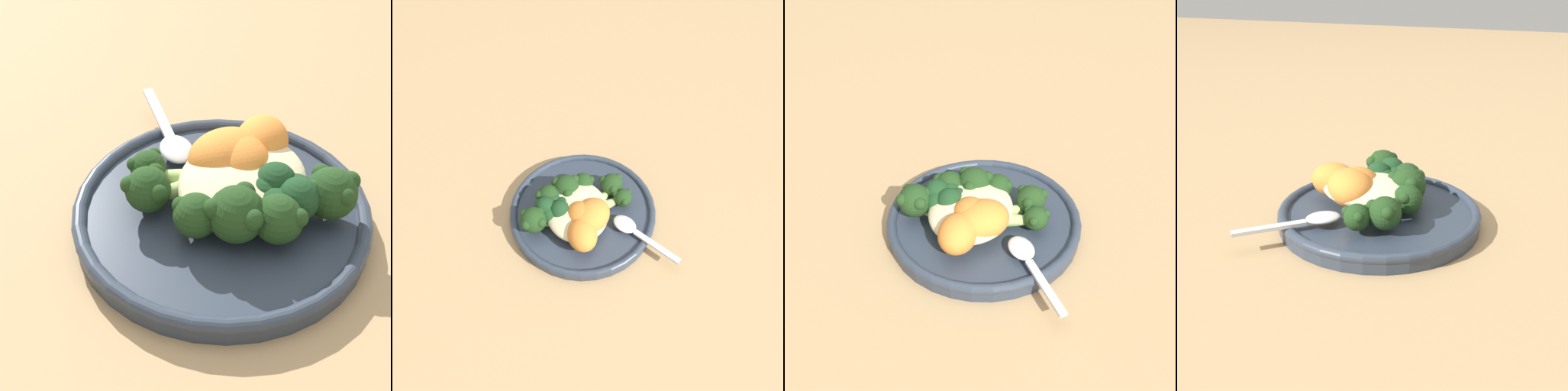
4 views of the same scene
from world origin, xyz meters
TOP-DOWN VIEW (x-y plane):
  - ground_plane at (0.00, 0.00)m, footprint 4.00×4.00m
  - plate at (0.01, 0.01)m, footprint 0.24×0.24m
  - quinoa_mound at (-0.00, 0.02)m, footprint 0.12×0.10m
  - broccoli_stalk_0 at (0.00, -0.03)m, footprint 0.05×0.12m
  - broccoli_stalk_1 at (0.02, -0.03)m, footprint 0.09×0.11m
  - broccoli_stalk_2 at (0.04, 0.00)m, footprint 0.09×0.05m
  - broccoli_stalk_3 at (0.04, 0.03)m, footprint 0.09×0.05m
  - broccoli_stalk_4 at (0.03, 0.05)m, footprint 0.07×0.08m
  - broccoli_stalk_5 at (-0.01, 0.08)m, footprint 0.04×0.10m
  - sweet_potato_chunk_0 at (-0.02, 0.01)m, footprint 0.07×0.07m
  - sweet_potato_chunk_1 at (-0.02, 0.00)m, footprint 0.08×0.09m
  - sweet_potato_chunk_2 at (-0.05, 0.02)m, footprint 0.06×0.05m
  - kale_tuft at (0.01, 0.05)m, footprint 0.06×0.06m
  - spoon at (-0.04, -0.06)m, footprint 0.10×0.09m

SIDE VIEW (x-z plane):
  - ground_plane at x=0.00m, z-range 0.00..0.00m
  - plate at x=0.01m, z-range 0.00..0.02m
  - spoon at x=-0.04m, z-range 0.02..0.03m
  - broccoli_stalk_0 at x=0.00m, z-range 0.02..0.05m
  - broccoli_stalk_2 at x=0.04m, z-range 0.02..0.05m
  - broccoli_stalk_1 at x=0.02m, z-range 0.02..0.05m
  - quinoa_mound at x=0.00m, z-range 0.02..0.05m
  - broccoli_stalk_4 at x=0.03m, z-range 0.02..0.06m
  - kale_tuft at x=0.01m, z-range 0.02..0.06m
  - broccoli_stalk_5 at x=-0.01m, z-range 0.02..0.06m
  - broccoli_stalk_3 at x=0.04m, z-range 0.02..0.06m
  - sweet_potato_chunk_2 at x=-0.05m, z-range 0.02..0.06m
  - sweet_potato_chunk_0 at x=-0.02m, z-range 0.02..0.06m
  - sweet_potato_chunk_1 at x=-0.02m, z-range 0.02..0.07m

